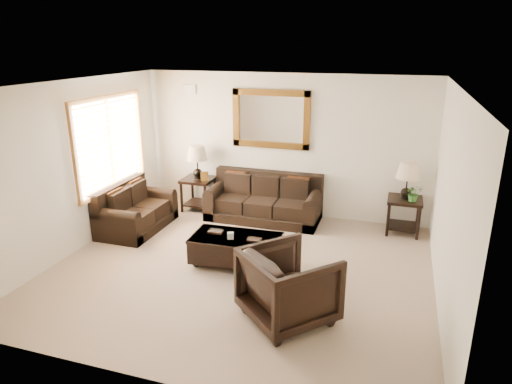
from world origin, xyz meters
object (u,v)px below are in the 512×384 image
(end_table_left, at_px, (198,168))
(loveseat, at_px, (134,212))
(sofa, at_px, (264,203))
(coffee_table, at_px, (236,247))
(end_table_right, at_px, (406,188))
(armchair, at_px, (289,283))

(end_table_left, bearing_deg, loveseat, -118.58)
(sofa, xyz_separation_m, end_table_left, (-1.40, 0.08, 0.54))
(coffee_table, bearing_deg, end_table_left, 124.33)
(sofa, distance_m, end_table_right, 2.59)
(loveseat, height_order, armchair, armchair)
(sofa, distance_m, armchair, 3.36)
(sofa, bearing_deg, armchair, -68.31)
(sofa, relative_size, armchair, 2.13)
(end_table_right, xyz_separation_m, armchair, (-1.30, -3.20, -0.34))
(end_table_right, bearing_deg, end_table_left, -179.91)
(coffee_table, height_order, armchair, armchair)
(sofa, bearing_deg, end_table_right, 1.95)
(loveseat, height_order, end_table_left, end_table_left)
(loveseat, distance_m, armchair, 3.85)
(sofa, xyz_separation_m, armchair, (1.24, -3.11, 0.18))
(end_table_right, height_order, coffee_table, end_table_right)
(end_table_right, bearing_deg, sofa, -178.05)
(end_table_right, bearing_deg, coffee_table, -139.67)
(sofa, relative_size, loveseat, 1.43)
(armchair, bearing_deg, end_table_right, -69.14)
(loveseat, bearing_deg, coffee_table, -108.80)
(end_table_right, bearing_deg, loveseat, -164.62)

